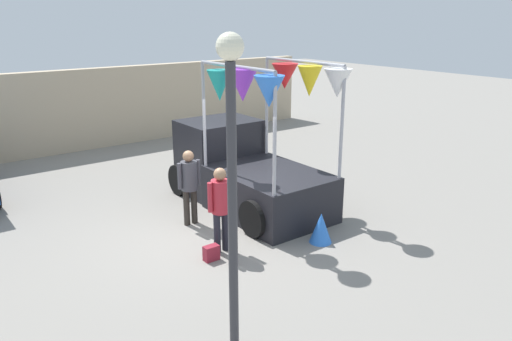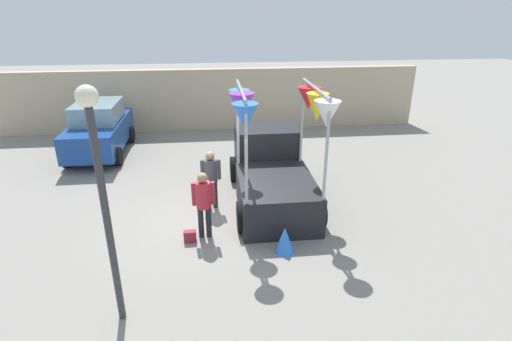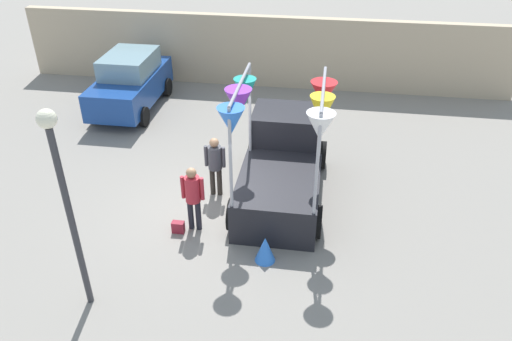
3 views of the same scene
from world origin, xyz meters
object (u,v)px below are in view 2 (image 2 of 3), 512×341
at_px(parked_car, 99,129).
at_px(person_vendor, 211,175).
at_px(handbag, 190,236).
at_px(street_lamp, 100,180).
at_px(folded_kite_bundle_azure, 285,240).
at_px(vendor_truck, 271,167).
at_px(person_customer, 204,199).

xyz_separation_m(parked_car, person_vendor, (3.98, -4.74, 0.02)).
bearing_deg(handbag, street_lamp, -115.27).
relative_size(parked_car, folded_kite_bundle_azure, 6.67).
bearing_deg(vendor_truck, street_lamp, -127.08).
relative_size(vendor_truck, folded_kite_bundle_azure, 6.79).
xyz_separation_m(person_customer, handbag, (-0.35, -0.20, -0.84)).
bearing_deg(parked_car, person_customer, -58.46).
xyz_separation_m(person_customer, person_vendor, (0.18, 1.45, -0.02)).
bearing_deg(street_lamp, parked_car, 105.18).
height_order(parked_car, handbag, parked_car).
height_order(vendor_truck, person_vendor, vendor_truck).
bearing_deg(handbag, person_customer, 29.74).
height_order(parked_car, person_customer, parked_car).
xyz_separation_m(vendor_truck, person_vendor, (-1.65, -0.36, 0.00)).
height_order(vendor_truck, person_customer, vendor_truck).
height_order(person_customer, person_vendor, person_customer).
distance_m(street_lamp, folded_kite_bundle_azure, 4.29).
xyz_separation_m(parked_car, handbag, (3.45, -6.39, -0.80)).
height_order(parked_car, person_vendor, parked_car).
distance_m(parked_car, street_lamp, 9.17).
height_order(parked_car, street_lamp, street_lamp).
bearing_deg(person_vendor, vendor_truck, 12.39).
bearing_deg(folded_kite_bundle_azure, person_vendor, 124.27).
distance_m(person_vendor, street_lamp, 4.60).
height_order(vendor_truck, handbag, vendor_truck).
relative_size(handbag, folded_kite_bundle_azure, 0.47).
bearing_deg(handbag, parked_car, 118.36).
height_order(street_lamp, folded_kite_bundle_azure, street_lamp).
bearing_deg(person_customer, vendor_truck, 44.81).
bearing_deg(vendor_truck, parked_car, 142.14).
bearing_deg(folded_kite_bundle_azure, person_customer, 154.16).
bearing_deg(street_lamp, folded_kite_bundle_azure, 27.56).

